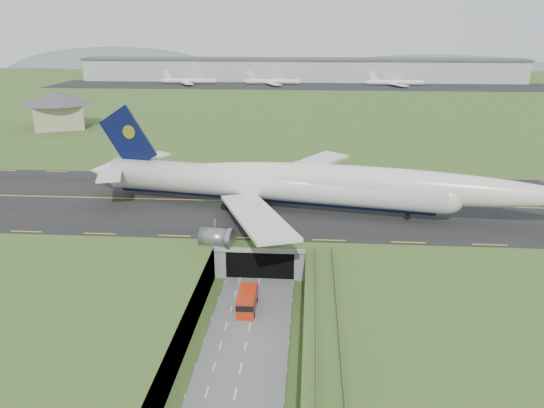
{
  "coord_description": "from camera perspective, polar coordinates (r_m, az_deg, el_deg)",
  "views": [
    {
      "loc": [
        8.42,
        -75.9,
        42.39
      ],
      "look_at": [
        1.24,
        20.0,
        10.03
      ],
      "focal_mm": 35.0,
      "sensor_mm": 36.0,
      "label": 1
    }
  ],
  "objects": [
    {
      "name": "ground",
      "position": [
        87.34,
        -1.82,
        -10.45
      ],
      "size": [
        900.0,
        900.0,
        0.0
      ],
      "primitive_type": "plane",
      "color": "#476327",
      "rests_on": "ground"
    },
    {
      "name": "jumbo_jet",
      "position": [
        108.14,
        3.41,
        2.08
      ],
      "size": [
        100.42,
        62.83,
        21.13
      ],
      "rotation": [
        0.0,
        0.0,
        -0.18
      ],
      "color": "silver",
      "rests_on": "ground"
    },
    {
      "name": "guideway",
      "position": [
        67.86,
        5.96,
        -14.62
      ],
      "size": [
        3.0,
        53.0,
        7.05
      ],
      "color": "#A8A8A3",
      "rests_on": "ground"
    },
    {
      "name": "trench_road",
      "position": [
        80.86,
        -2.39,
        -12.96
      ],
      "size": [
        12.0,
        75.0,
        0.2
      ],
      "primitive_type": "cube",
      "color": "slate",
      "rests_on": "ground"
    },
    {
      "name": "cargo_terminal",
      "position": [
        376.48,
        3.07,
        14.24
      ],
      "size": [
        320.0,
        67.0,
        15.6
      ],
      "color": "#B2B2B2",
      "rests_on": "ground"
    },
    {
      "name": "shuttle_tram",
      "position": [
        84.23,
        -2.67,
        -10.37
      ],
      "size": [
        2.81,
        7.24,
        2.96
      ],
      "rotation": [
        0.0,
        0.0,
        0.0
      ],
      "color": "red",
      "rests_on": "ground"
    },
    {
      "name": "tunnel_portal",
      "position": [
        100.86,
        -0.84,
        -4.19
      ],
      "size": [
        17.0,
        22.3,
        6.0
      ],
      "color": "gray",
      "rests_on": "ground"
    },
    {
      "name": "distant_hills",
      "position": [
        511.09,
        10.83,
        13.07
      ],
      "size": [
        700.0,
        91.0,
        60.0
      ],
      "color": "slate",
      "rests_on": "ground"
    },
    {
      "name": "taxiway",
      "position": [
        115.1,
        -0.13,
        0.21
      ],
      "size": [
        800.0,
        44.0,
        0.18
      ],
      "primitive_type": "cube",
      "color": "black",
      "rests_on": "airfield_deck"
    },
    {
      "name": "airfield_deck",
      "position": [
        85.92,
        -1.84,
        -8.7
      ],
      "size": [
        800.0,
        800.0,
        6.0
      ],
      "primitive_type": "cube",
      "color": "gray",
      "rests_on": "ground"
    },
    {
      "name": "service_building",
      "position": [
        215.12,
        -22.05,
        9.69
      ],
      "size": [
        33.0,
        33.0,
        13.55
      ],
      "rotation": [
        0.0,
        0.0,
        0.44
      ],
      "color": "tan",
      "rests_on": "ground"
    }
  ]
}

